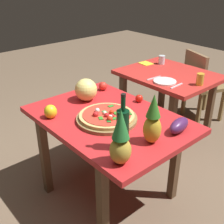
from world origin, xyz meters
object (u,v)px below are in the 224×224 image
at_px(display_table, 109,128).
at_px(dinner_plate, 165,81).
at_px(pineapple_right, 121,140).
at_px(drinking_glass_juice, 200,79).
at_px(knife_utensil, 177,86).
at_px(pizza, 107,116).
at_px(wine_bottle, 123,128).
at_px(pizza_board, 107,119).
at_px(tomato_by_bottle, 139,98).
at_px(tomato_near_board, 103,86).
at_px(bell_pepper, 51,112).
at_px(background_table, 168,83).
at_px(melon, 86,90).
at_px(drinking_glass_water, 162,60).
at_px(eggplant, 179,125).
at_px(napkin_folded, 146,63).
at_px(pineapple_left, 153,122).
at_px(dining_chair, 201,82).
at_px(fork_utensil, 154,78).

height_order(display_table, dinner_plate, dinner_plate).
xyz_separation_m(pineapple_right, dinner_plate, (-0.65, 1.18, -0.14)).
bearing_deg(dinner_plate, drinking_glass_juice, 36.02).
height_order(drinking_glass_juice, knife_utensil, drinking_glass_juice).
bearing_deg(pizza, wine_bottle, -25.15).
bearing_deg(pizza_board, tomato_by_bottle, 99.55).
relative_size(wine_bottle, tomato_near_board, 4.77).
relative_size(pizza_board, bell_pepper, 4.24).
bearing_deg(pizza, background_table, 107.33).
xyz_separation_m(pineapple_right, melon, (-0.82, 0.37, -0.06)).
xyz_separation_m(melon, tomato_near_board, (-0.08, 0.24, -0.05)).
relative_size(pizza_board, pizza, 1.11).
bearing_deg(drinking_glass_water, eggplant, -45.54).
height_order(bell_pepper, napkin_folded, bell_pepper).
distance_m(eggplant, napkin_folded, 1.51).
relative_size(wine_bottle, pineapple_right, 1.06).
bearing_deg(wine_bottle, eggplant, 76.30).
distance_m(pizza, pineapple_right, 0.52).
relative_size(melon, tomato_near_board, 2.44).
bearing_deg(background_table, pizza, -72.67).
bearing_deg(wine_bottle, napkin_folded, 128.10).
bearing_deg(pizza, dinner_plate, 103.51).
xyz_separation_m(pizza_board, bell_pepper, (-0.30, -0.28, 0.03)).
bearing_deg(pineapple_right, bell_pepper, -178.92).
xyz_separation_m(display_table, bell_pepper, (-0.28, -0.32, 0.14)).
bearing_deg(pineapple_left, dinner_plate, 125.06).
bearing_deg(tomato_by_bottle, display_table, -83.88).
height_order(wine_bottle, knife_utensil, wine_bottle).
relative_size(tomato_near_board, napkin_folded, 0.54).
distance_m(pizza_board, drinking_glass_water, 1.48).
bearing_deg(display_table, pizza, -55.45).
bearing_deg(dining_chair, pineapple_left, 134.72).
height_order(pizza_board, fork_utensil, pizza_board).
relative_size(knife_utensil, napkin_folded, 1.29).
distance_m(display_table, background_table, 1.16).
distance_m(melon, eggplant, 0.84).
relative_size(drinking_glass_water, napkin_folded, 0.68).
bearing_deg(wine_bottle, fork_utensil, 122.83).
xyz_separation_m(pineapple_right, napkin_folded, (-1.18, 1.48, -0.15)).
distance_m(pizza_board, tomato_near_board, 0.57).
xyz_separation_m(pizza, tomato_by_bottle, (-0.07, 0.41, -0.01)).
relative_size(background_table, wine_bottle, 2.66).
bearing_deg(eggplant, background_table, 131.81).
bearing_deg(bell_pepper, display_table, 49.70).
relative_size(pineapple_left, melon, 1.79).
bearing_deg(tomato_by_bottle, pizza_board, -80.45).
bearing_deg(background_table, melon, -91.29).
bearing_deg(knife_utensil, pineapple_right, -69.88).
distance_m(drinking_glass_water, dinner_plate, 0.59).
bearing_deg(drinking_glass_juice, tomato_by_bottle, -98.85).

